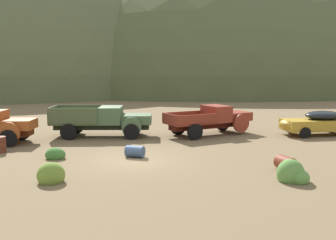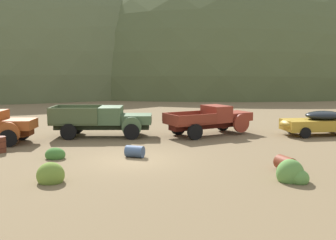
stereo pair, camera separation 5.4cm
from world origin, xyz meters
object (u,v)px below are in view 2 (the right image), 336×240
object	(u,v)px
truck_weathered_green	(109,120)
truck_rust_red	(215,119)
car_mustard	(317,123)
oil_drum_foreground	(285,163)
oil_drum_by_truck	(0,145)
oil_drum_spare	(135,151)

from	to	relation	value
truck_weathered_green	truck_rust_red	xyz separation A→B (m)	(6.79, -0.32, -0.02)
truck_rust_red	car_mustard	distance (m)	6.58
truck_weathered_green	oil_drum_foreground	size ratio (longest dim) A/B	6.76
truck_rust_red	oil_drum_by_truck	world-z (taller)	truck_rust_red
oil_drum_spare	car_mustard	bearing A→B (deg)	20.31
truck_weathered_green	oil_drum_foreground	xyz separation A→B (m)	(7.31, -9.47, -0.72)
truck_rust_red	oil_drum_spare	distance (m)	8.05
truck_weathered_green	oil_drum_spare	size ratio (longest dim) A/B	6.23
oil_drum_by_truck	truck_weathered_green	bearing A→B (deg)	35.60
car_mustard	oil_drum_spare	size ratio (longest dim) A/B	4.76
car_mustard	oil_drum_by_truck	bearing A→B (deg)	7.27
oil_drum_spare	oil_drum_by_truck	bearing A→B (deg)	162.41
car_mustard	oil_drum_foreground	xyz separation A→B (m)	(-5.93, -7.84, -0.52)
truck_rust_red	truck_weathered_green	bearing A→B (deg)	157.40
truck_weathered_green	car_mustard	size ratio (longest dim) A/B	1.31
car_mustard	oil_drum_spare	bearing A→B (deg)	20.52
car_mustard	oil_drum_spare	world-z (taller)	car_mustard
oil_drum_foreground	oil_drum_by_truck	distance (m)	13.96
oil_drum_spare	oil_drum_by_truck	world-z (taller)	oil_drum_by_truck
oil_drum_spare	truck_rust_red	bearing A→B (deg)	45.87
oil_drum_foreground	oil_drum_by_truck	xyz separation A→B (m)	(-12.81, 5.52, 0.11)
truck_weathered_green	car_mustard	bearing A→B (deg)	0.78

